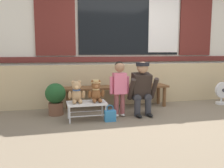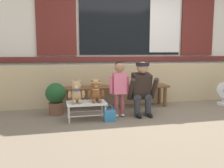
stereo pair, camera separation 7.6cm
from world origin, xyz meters
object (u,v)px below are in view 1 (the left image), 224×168
at_px(small_display_bench, 87,104).
at_px(teddy_bear_plain, 77,93).
at_px(floor_fan, 222,93).
at_px(wooden_bench_long, 117,89).
at_px(adult_crouching, 142,88).
at_px(teddy_bear_with_hat, 96,91).
at_px(child_standing, 119,83).
at_px(handbag_on_ground, 110,115).
at_px(potted_plant, 56,97).

height_order(small_display_bench, teddy_bear_plain, teddy_bear_plain).
distance_m(teddy_bear_plain, floor_fan, 3.19).
height_order(wooden_bench_long, small_display_bench, wooden_bench_long).
relative_size(small_display_bench, floor_fan, 1.33).
bearing_deg(adult_crouching, teddy_bear_with_hat, -174.30).
xyz_separation_m(wooden_bench_long, small_display_bench, (-0.72, -0.72, -0.11)).
height_order(small_display_bench, floor_fan, floor_fan).
distance_m(child_standing, floor_fan, 2.46).
distance_m(small_display_bench, teddy_bear_plain, 0.25).
xyz_separation_m(teddy_bear_with_hat, handbag_on_ground, (0.19, -0.17, -0.38)).
bearing_deg(small_display_bench, child_standing, 8.18).
bearing_deg(potted_plant, floor_fan, 0.40).
bearing_deg(child_standing, teddy_bear_with_hat, -169.08).
distance_m(wooden_bench_long, adult_crouching, 0.71).
distance_m(small_display_bench, adult_crouching, 1.02).
relative_size(teddy_bear_plain, handbag_on_ground, 1.34).
relative_size(teddy_bear_plain, child_standing, 0.38).
distance_m(small_display_bench, child_standing, 0.67).
height_order(wooden_bench_long, child_standing, child_standing).
bearing_deg(teddy_bear_plain, teddy_bear_with_hat, 0.13).
xyz_separation_m(adult_crouching, potted_plant, (-1.48, 0.36, -0.16)).
distance_m(wooden_bench_long, child_standing, 0.69).
bearing_deg(floor_fan, teddy_bear_plain, -171.45).
bearing_deg(teddy_bear_with_hat, adult_crouching, 5.70).
relative_size(teddy_bear_with_hat, child_standing, 0.38).
distance_m(small_display_bench, handbag_on_ground, 0.43).
xyz_separation_m(potted_plant, floor_fan, (3.47, 0.02, -0.08)).
bearing_deg(small_display_bench, floor_fan, 9.03).
xyz_separation_m(adult_crouching, handbag_on_ground, (-0.64, -0.26, -0.38)).
height_order(adult_crouching, potted_plant, adult_crouching).
bearing_deg(small_display_bench, wooden_bench_long, 45.30).
bearing_deg(wooden_bench_long, potted_plant, -167.15).
bearing_deg(adult_crouching, handbag_on_ground, -158.24).
bearing_deg(handbag_on_ground, teddy_bear_with_hat, 138.18).
bearing_deg(small_display_bench, adult_crouching, 4.91).
height_order(handbag_on_ground, potted_plant, potted_plant).
bearing_deg(adult_crouching, wooden_bench_long, 113.63).
bearing_deg(child_standing, small_display_bench, -171.82).
height_order(teddy_bear_plain, teddy_bear_with_hat, same).
distance_m(teddy_bear_with_hat, adult_crouching, 0.84).
xyz_separation_m(wooden_bench_long, potted_plant, (-1.20, -0.27, -0.05)).
relative_size(small_display_bench, teddy_bear_plain, 1.76).
distance_m(handbag_on_ground, potted_plant, 1.07).
bearing_deg(child_standing, potted_plant, 161.16).
bearing_deg(wooden_bench_long, adult_crouching, -66.37).
xyz_separation_m(handbag_on_ground, floor_fan, (2.63, 0.64, 0.14)).
bearing_deg(floor_fan, potted_plant, -179.60).
height_order(child_standing, adult_crouching, child_standing).
relative_size(teddy_bear_plain, floor_fan, 0.76).
bearing_deg(potted_plant, handbag_on_ground, -36.43).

